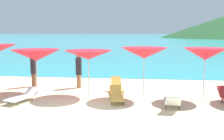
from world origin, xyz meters
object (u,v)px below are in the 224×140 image
(lounge_chair_0, at_px, (172,101))
(lounge_chair_2, at_px, (117,87))
(umbrella_2, at_px, (36,55))
(umbrella_3, at_px, (88,55))
(umbrella_5, at_px, (205,54))
(beachgoer_0, at_px, (79,70))
(beachgoer_2, at_px, (33,68))
(lounge_chair_4, at_px, (116,95))
(umbrella_4, at_px, (144,53))
(lounge_chair_1, at_px, (23,96))

(lounge_chair_0, xyz_separation_m, lounge_chair_2, (-2.39, 2.27, 0.03))
(umbrella_2, relative_size, umbrella_3, 1.02)
(umbrella_5, relative_size, beachgoer_0, 1.24)
(umbrella_5, distance_m, lounge_chair_2, 4.33)
(umbrella_3, bearing_deg, beachgoer_2, 152.64)
(lounge_chair_4, bearing_deg, beachgoer_2, 141.33)
(umbrella_3, height_order, umbrella_4, umbrella_4)
(umbrella_2, xyz_separation_m, lounge_chair_2, (3.84, 0.50, -1.56))
(umbrella_5, distance_m, beachgoer_2, 8.82)
(umbrella_2, height_order, umbrella_4, umbrella_4)
(umbrella_3, distance_m, lounge_chair_1, 3.37)
(umbrella_2, relative_size, beachgoer_2, 1.26)
(lounge_chair_2, bearing_deg, beachgoer_0, 143.00)
(umbrella_2, distance_m, beachgoer_2, 1.95)
(lounge_chair_2, distance_m, lounge_chair_4, 1.56)
(umbrella_2, relative_size, lounge_chair_4, 1.46)
(lounge_chair_0, height_order, lounge_chair_1, lounge_chair_0)
(umbrella_2, xyz_separation_m, umbrella_3, (2.59, -0.23, 0.06))
(lounge_chair_1, xyz_separation_m, lounge_chair_2, (3.87, 2.01, 0.07))
(beachgoer_0, bearing_deg, lounge_chair_0, -38.33)
(umbrella_3, distance_m, lounge_chair_2, 2.17)
(beachgoer_2, bearing_deg, lounge_chair_1, 11.90)
(umbrella_5, distance_m, lounge_chair_0, 2.77)
(umbrella_5, relative_size, beachgoer_2, 1.21)
(lounge_chair_4, height_order, beachgoer_2, beachgoer_2)
(umbrella_2, xyz_separation_m, lounge_chair_0, (6.24, -1.77, -1.59))
(umbrella_3, relative_size, beachgoer_0, 1.27)
(umbrella_5, height_order, lounge_chair_2, umbrella_5)
(lounge_chair_4, height_order, beachgoer_0, beachgoer_0)
(lounge_chair_0, xyz_separation_m, lounge_chair_1, (-6.26, 0.26, -0.04))
(umbrella_4, height_order, beachgoer_0, umbrella_4)
(lounge_chair_1, height_order, lounge_chair_2, lounge_chair_2)
(lounge_chair_1, bearing_deg, lounge_chair_2, 43.82)
(umbrella_4, relative_size, lounge_chair_1, 1.32)
(lounge_chair_1, distance_m, lounge_chair_2, 4.36)
(lounge_chair_0, distance_m, beachgoer_0, 5.67)
(umbrella_2, height_order, beachgoer_0, umbrella_2)
(lounge_chair_1, xyz_separation_m, beachgoer_2, (-0.81, 3.06, 0.78))
(umbrella_3, relative_size, lounge_chair_1, 1.34)
(umbrella_4, bearing_deg, umbrella_2, 176.46)
(umbrella_4, bearing_deg, umbrella_5, 1.81)
(umbrella_4, xyz_separation_m, beachgoer_2, (-5.96, 1.86, -1.03))
(lounge_chair_2, bearing_deg, umbrella_2, 176.27)
(lounge_chair_4, bearing_deg, lounge_chair_2, 84.34)
(lounge_chair_0, bearing_deg, umbrella_3, -20.83)
(umbrella_5, relative_size, lounge_chair_1, 1.31)
(umbrella_5, height_order, lounge_chair_0, umbrella_5)
(umbrella_3, height_order, lounge_chair_2, umbrella_3)
(beachgoer_0, height_order, beachgoer_2, beachgoer_2)
(umbrella_4, height_order, beachgoer_2, umbrella_4)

